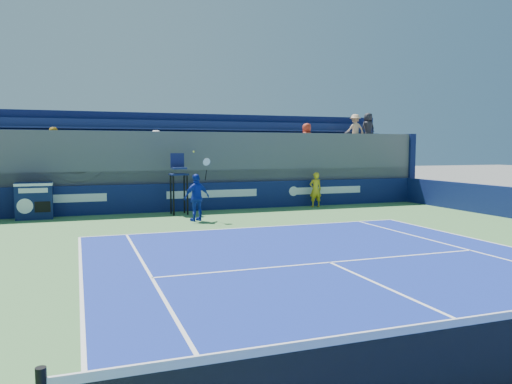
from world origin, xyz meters
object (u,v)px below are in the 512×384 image
object	(u,v)px
ball_person	(316,190)
umpire_chair	(179,177)
tennis_player	(197,197)
match_clock	(34,200)

from	to	relation	value
ball_person	umpire_chair	world-z (taller)	umpire_chair
ball_person	tennis_player	bearing A→B (deg)	25.68
ball_person	tennis_player	size ratio (longest dim) A/B	0.62
tennis_player	ball_person	bearing A→B (deg)	22.31
match_clock	tennis_player	xyz separation A→B (m)	(5.65, -2.61, 0.14)
ball_person	tennis_player	distance (m)	6.56
ball_person	tennis_player	world-z (taller)	tennis_player
ball_person	tennis_player	xyz separation A→B (m)	(-6.07, -2.49, 0.08)
match_clock	tennis_player	world-z (taller)	tennis_player
ball_person	match_clock	bearing A→B (deg)	2.79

